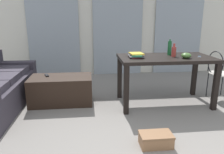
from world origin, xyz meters
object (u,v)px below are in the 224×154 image
object	(u,v)px
wire_chair	(219,70)
tv_remote_primary	(47,75)
coffee_table	(62,90)
book_stack	(136,55)
bottle_far	(174,51)
scissors	(200,57)
craft_table	(165,63)
bowl	(186,56)
bottle_near	(170,48)
tv_remote_on_table	(185,54)
shoebox	(155,140)

from	to	relation	value
wire_chair	tv_remote_primary	world-z (taller)	wire_chair
coffee_table	book_stack	distance (m)	1.32
bottle_far	book_stack	distance (m)	0.59
coffee_table	scissors	world-z (taller)	scissors
craft_table	book_stack	world-z (taller)	book_stack
bowl	wire_chair	bearing A→B (deg)	20.75
bottle_far	book_stack	size ratio (longest dim) A/B	0.66
bottle_near	scissors	distance (m)	0.47
tv_remote_on_table	tv_remote_primary	distance (m)	2.29
craft_table	scissors	xyz separation A→B (m)	(0.51, -0.07, 0.10)
coffee_table	wire_chair	distance (m)	2.62
coffee_table	bottle_near	xyz separation A→B (m)	(1.74, -0.06, 0.66)
craft_table	tv_remote_on_table	distance (m)	0.43
shoebox	wire_chair	bearing A→B (deg)	41.57
book_stack	scissors	size ratio (longest dim) A/B	2.71
wire_chair	shoebox	world-z (taller)	wire_chair
bowl	tv_remote_primary	bearing A→B (deg)	167.79
bottle_far	bowl	distance (m)	0.21
book_stack	tv_remote_primary	bearing A→B (deg)	167.98
bottle_far	shoebox	world-z (taller)	bottle_far
shoebox	book_stack	bearing A→B (deg)	89.14
book_stack	shoebox	world-z (taller)	book_stack
bottle_far	bowl	size ratio (longest dim) A/B	1.36
bottle_near	book_stack	bearing A→B (deg)	-165.37
coffee_table	bowl	xyz separation A→B (m)	(1.89, -0.37, 0.59)
shoebox	bowl	bearing A→B (deg)	53.99
wire_chair	bottle_far	size ratio (longest dim) A/B	4.11
bottle_far	scissors	world-z (taller)	bottle_far
bottle_near	shoebox	xyz separation A→B (m)	(-0.59, -1.33, -0.81)
tv_remote_on_table	bottle_far	bearing A→B (deg)	-120.64
coffee_table	bowl	bearing A→B (deg)	-11.14
bottle_far	tv_remote_primary	distance (m)	2.05
bottle_near	bottle_far	distance (m)	0.16
coffee_table	scissors	xyz separation A→B (m)	(2.15, -0.27, 0.55)
coffee_table	shoebox	distance (m)	1.81
tv_remote_on_table	bottle_near	bearing A→B (deg)	-149.76
bottle_far	bowl	world-z (taller)	bottle_far
coffee_table	book_stack	size ratio (longest dim) A/B	3.24
tv_remote_primary	bottle_near	bearing A→B (deg)	-22.84
craft_table	wire_chair	bearing A→B (deg)	5.99
bottle_far	shoebox	distance (m)	1.53
coffee_table	wire_chair	bearing A→B (deg)	-2.26
bottle_far	bowl	xyz separation A→B (m)	(0.13, -0.16, -0.04)
coffee_table	tv_remote_on_table	bearing A→B (deg)	-1.15
craft_table	wire_chair	distance (m)	0.98
shoebox	bottle_near	bearing A→B (deg)	65.91
tv_remote_primary	bottle_far	bearing A→B (deg)	-27.25
bowl	scissors	world-z (taller)	bowl
bowl	shoebox	bearing A→B (deg)	-126.01
tv_remote_on_table	shoebox	bearing A→B (deg)	-96.80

